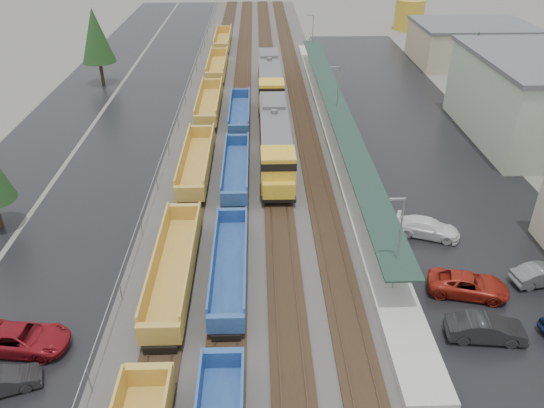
{
  "coord_description": "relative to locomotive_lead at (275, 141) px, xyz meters",
  "views": [
    {
      "loc": [
        0.16,
        -9.0,
        24.61
      ],
      "look_at": [
        1.31,
        29.72,
        2.0
      ],
      "focal_mm": 35.0,
      "sensor_mm": 36.0,
      "label": 1
    }
  ],
  "objects": [
    {
      "name": "west_parking_lot",
      "position": [
        -17.0,
        18.17,
        -2.5
      ],
      "size": [
        10.0,
        160.0,
        0.02
      ],
      "primitive_type": "cube",
      "color": "black",
      "rests_on": "ground"
    },
    {
      "name": "locomotive_trail",
      "position": [
        0.0,
        21.0,
        0.0
      ],
      "size": [
        3.18,
        20.94,
        4.74
      ],
      "color": "black",
      "rests_on": "ground"
    },
    {
      "name": "tree_east",
      "position": [
        26.0,
        16.17,
        3.96
      ],
      "size": [
        4.4,
        4.4,
        10.0
      ],
      "color": "#332316",
      "rests_on": "ground"
    },
    {
      "name": "chainlink_fence",
      "position": [
        -11.5,
        16.61,
        -0.9
      ],
      "size": [
        0.08,
        160.04,
        2.02
      ],
      "color": "gray",
      "rests_on": "ground"
    },
    {
      "name": "ballast_strip",
      "position": [
        -2.0,
        18.17,
        -2.47
      ],
      "size": [
        20.0,
        160.0,
        0.08
      ],
      "primitive_type": "cube",
      "color": "#302D2B",
      "rests_on": "ground"
    },
    {
      "name": "well_string_yellow",
      "position": [
        -8.0,
        -2.22,
        -1.3
      ],
      "size": [
        2.76,
        120.08,
        2.45
      ],
      "color": "gold",
      "rests_on": "ground"
    },
    {
      "name": "trackbed",
      "position": [
        -2.0,
        18.17,
        -2.35
      ],
      "size": [
        14.6,
        160.0,
        0.22
      ],
      "color": "black",
      "rests_on": "ground"
    },
    {
      "name": "tree_west_far",
      "position": [
        -25.0,
        28.17,
        4.61
      ],
      "size": [
        4.84,
        4.84,
        11.0
      ],
      "color": "#332316",
      "rests_on": "ground"
    },
    {
      "name": "parked_car_west_c",
      "position": [
        -16.66,
        -26.2,
        -1.7
      ],
      "size": [
        3.29,
        6.08,
        1.62
      ],
      "primitive_type": "imported",
      "rotation": [
        0.0,
        0.0,
        1.47
      ],
      "color": "maroon",
      "rests_on": "ground"
    },
    {
      "name": "storage_tank",
      "position": [
        30.31,
        63.94,
        0.51
      ],
      "size": [
        6.03,
        6.03,
        6.03
      ],
      "primitive_type": "cylinder",
      "color": "gold",
      "rests_on": "ground"
    },
    {
      "name": "parked_car_east_b",
      "position": [
        12.92,
        -21.77,
        -1.74
      ],
      "size": [
        3.82,
        6.03,
        1.55
      ],
      "primitive_type": "imported",
      "rotation": [
        0.0,
        0.0,
        1.33
      ],
      "color": "maroon",
      "rests_on": "ground"
    },
    {
      "name": "parked_car_east_c",
      "position": [
        12.15,
        -14.3,
        -1.75
      ],
      "size": [
        3.86,
        5.69,
        1.53
      ],
      "primitive_type": "imported",
      "rotation": [
        0.0,
        0.0,
        1.21
      ],
      "color": "white",
      "rests_on": "ground"
    },
    {
      "name": "parked_car_east_a",
      "position": [
        12.49,
        -26.21,
        -1.69
      ],
      "size": [
        2.26,
        5.15,
        1.65
      ],
      "primitive_type": "imported",
      "rotation": [
        0.0,
        0.0,
        1.46
      ],
      "color": "black",
      "rests_on": "ground"
    },
    {
      "name": "locomotive_lead",
      "position": [
        0.0,
        0.0,
        0.0
      ],
      "size": [
        3.18,
        20.94,
        4.74
      ],
      "color": "black",
      "rests_on": "ground"
    },
    {
      "name": "parked_car_east_e",
      "position": [
        18.72,
        -20.77,
        -1.77
      ],
      "size": [
        2.33,
        4.7,
        1.48
      ],
      "primitive_type": "imported",
      "rotation": [
        0.0,
        0.0,
        1.75
      ],
      "color": "#535557",
      "rests_on": "ground"
    },
    {
      "name": "station_platform",
      "position": [
        7.5,
        8.18,
        -1.78
      ],
      "size": [
        3.0,
        80.0,
        8.0
      ],
      "color": "#9E9B93",
      "rests_on": "ground"
    },
    {
      "name": "parked_car_west_b",
      "position": [
        -16.58,
        -29.49,
        -1.82
      ],
      "size": [
        2.75,
        4.45,
        1.38
      ],
      "primitive_type": "imported",
      "rotation": [
        0.0,
        0.0,
        1.9
      ],
      "color": "black",
      "rests_on": "ground"
    },
    {
      "name": "east_commuter_lot",
      "position": [
        17.0,
        8.17,
        -2.5
      ],
      "size": [
        16.0,
        100.0,
        0.02
      ],
      "primitive_type": "cube",
      "color": "black",
      "rests_on": "ground"
    },
    {
      "name": "west_road",
      "position": [
        -27.0,
        18.17,
        -2.5
      ],
      "size": [
        9.0,
        160.0,
        0.02
      ],
      "primitive_type": "cube",
      "color": "black",
      "rests_on": "ground"
    },
    {
      "name": "well_string_blue",
      "position": [
        -4.0,
        -19.49,
        -1.4
      ],
      "size": [
        2.46,
        76.86,
        2.18
      ],
      "color": "navy",
      "rests_on": "ground"
    }
  ]
}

